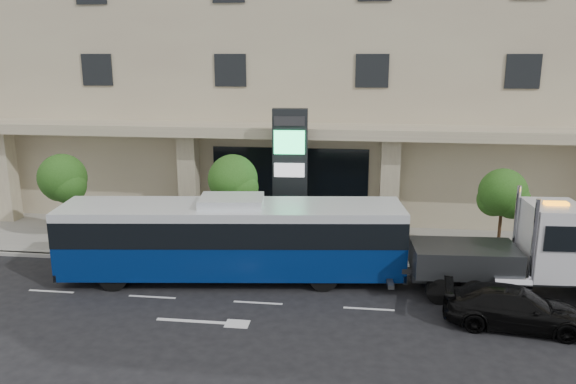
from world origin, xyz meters
name	(u,v)px	position (x,y,z in m)	size (l,w,h in m)	color
ground	(265,286)	(0.00, 0.00, 0.00)	(120.00, 120.00, 0.00)	black
sidewalk	(282,243)	(0.00, 5.00, 0.07)	(120.00, 6.00, 0.15)	gray
curb	(273,266)	(0.00, 2.00, 0.07)	(120.00, 0.30, 0.15)	gray
convention_center	(305,34)	(0.00, 15.42, 9.97)	(60.00, 17.60, 20.00)	tan
tree_left	(63,181)	(-9.97, 3.59, 3.11)	(2.27, 2.20, 4.22)	#422B19
tree_mid	(233,183)	(-1.97, 3.59, 3.26)	(2.28, 2.20, 4.38)	#422B19
tree_right	(503,196)	(9.53, 3.59, 3.04)	(2.10, 2.00, 4.04)	#422B19
city_bus	(232,238)	(-1.40, 0.64, 1.73)	(13.66, 4.42, 3.40)	black
tow_truck	(529,254)	(9.79, 0.40, 1.64)	(8.80, 2.55, 4.00)	#2D3033
black_sedan	(515,308)	(8.76, -2.20, 0.67)	(1.87, 4.61, 1.34)	black
signage_pylon	(290,177)	(0.40, 4.76, 3.35)	(1.61, 0.68, 6.30)	black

